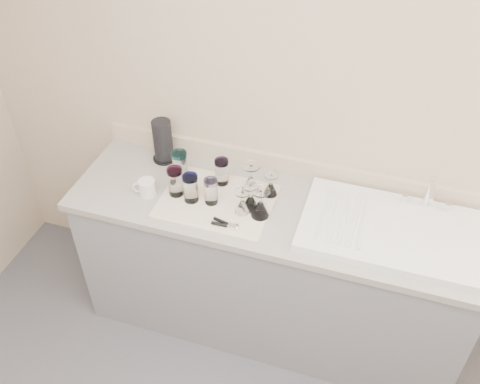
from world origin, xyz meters
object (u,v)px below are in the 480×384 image
(tumbler_purple, at_px, (222,172))
(goblet_front_right, at_px, (260,207))
(tumbler_blue, at_px, (191,188))
(white_mug, at_px, (147,188))
(goblet_extra, at_px, (250,200))
(can_opener, at_px, (225,224))
(tumbler_lavender, at_px, (211,191))
(goblet_back_left, at_px, (251,182))
(paper_towel_roll, at_px, (163,141))
(goblet_front_left, at_px, (242,205))
(tumbler_teal, at_px, (180,165))
(sink_unit, at_px, (391,229))
(tumbler_magenta, at_px, (175,181))
(goblet_back_right, at_px, (271,187))

(tumbler_purple, height_order, goblet_front_right, goblet_front_right)
(tumbler_blue, bearing_deg, white_mug, -174.55)
(goblet_extra, distance_m, can_opener, 0.18)
(tumbler_lavender, bearing_deg, goblet_front_right, -3.98)
(goblet_back_left, relative_size, paper_towel_roll, 0.67)
(goblet_front_left, distance_m, can_opener, 0.13)
(tumbler_teal, bearing_deg, sink_unit, -3.45)
(tumbler_blue, height_order, goblet_front_left, tumbler_blue)
(goblet_front_left, bearing_deg, tumbler_lavender, 173.04)
(goblet_extra, bearing_deg, tumbler_blue, -173.75)
(tumbler_blue, bearing_deg, tumbler_magenta, 167.32)
(tumbler_purple, distance_m, tumbler_lavender, 0.16)
(white_mug, bearing_deg, sink_unit, 4.93)
(tumbler_blue, distance_m, tumbler_lavender, 0.10)
(goblet_front_right, bearing_deg, tumbler_teal, 162.48)
(sink_unit, xyz_separation_m, tumbler_blue, (-0.96, -0.08, 0.07))
(goblet_back_right, bearing_deg, goblet_back_left, -177.98)
(tumbler_purple, bearing_deg, paper_towel_roll, 164.36)
(tumbler_teal, distance_m, paper_towel_roll, 0.20)
(tumbler_teal, distance_m, goblet_back_left, 0.38)
(tumbler_teal, xyz_separation_m, goblet_back_left, (0.38, 0.01, -0.03))
(tumbler_purple, relative_size, white_mug, 1.13)
(tumbler_lavender, height_order, paper_towel_roll, paper_towel_roll)
(tumbler_magenta, bearing_deg, paper_towel_roll, 125.11)
(tumbler_magenta, relative_size, white_mug, 1.21)
(sink_unit, xyz_separation_m, tumbler_magenta, (-1.05, -0.06, 0.07))
(paper_towel_roll, bearing_deg, sink_unit, -8.92)
(tumbler_purple, distance_m, goblet_back_left, 0.16)
(tumbler_teal, height_order, tumbler_lavender, tumbler_teal)
(tumbler_teal, bearing_deg, paper_towel_roll, 139.54)
(tumbler_teal, xyz_separation_m, goblet_extra, (0.41, -0.11, -0.03))
(paper_towel_roll, bearing_deg, tumbler_purple, -15.64)
(tumbler_magenta, height_order, tumbler_lavender, tumbler_magenta)
(tumbler_teal, distance_m, goblet_back_right, 0.48)
(tumbler_purple, xyz_separation_m, goblet_extra, (0.19, -0.14, -0.02))
(tumbler_teal, height_order, tumbler_purple, tumbler_teal)
(tumbler_magenta, distance_m, goblet_extra, 0.38)
(goblet_extra, bearing_deg, tumbler_lavender, -174.87)
(tumbler_lavender, distance_m, can_opener, 0.19)
(tumbler_teal, relative_size, tumbler_magenta, 1.03)
(goblet_front_right, bearing_deg, can_opener, -138.50)
(goblet_back_right, distance_m, goblet_extra, 0.14)
(tumbler_lavender, distance_m, goblet_back_left, 0.21)
(goblet_back_left, bearing_deg, goblet_front_right, -59.20)
(goblet_front_right, relative_size, can_opener, 1.18)
(tumbler_teal, height_order, tumbler_blue, tumbler_teal)
(goblet_back_left, height_order, white_mug, goblet_back_left)
(goblet_front_right, bearing_deg, tumbler_lavender, 176.02)
(tumbler_teal, height_order, tumbler_magenta, tumbler_teal)
(tumbler_lavender, relative_size, paper_towel_roll, 0.57)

